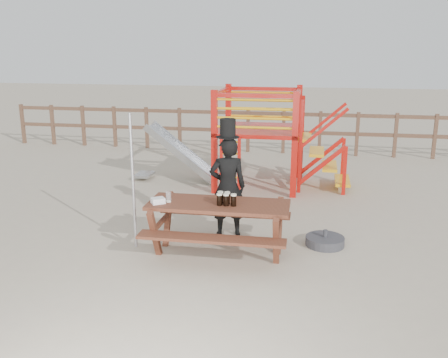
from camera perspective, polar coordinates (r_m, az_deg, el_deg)
ground at (r=7.59m, az=-0.91°, el=-7.78°), size 60.00×60.00×0.00m
back_fence at (r=14.09m, az=4.79°, el=5.99°), size 15.09×0.09×1.20m
playground_fort at (r=10.67m, az=3.58°, el=4.93°), size 4.71×1.84×2.10m
picnic_table at (r=7.17m, az=-0.63°, el=-4.95°), size 2.02×1.40×0.78m
man_with_hat at (r=7.80m, az=0.42°, el=-0.62°), size 0.66×0.52×1.87m
metal_pole at (r=7.39m, az=-10.36°, el=-0.36°), size 0.04×0.04×2.02m
parasol_base at (r=7.77m, az=11.46°, el=-6.97°), size 0.59×0.59×0.25m
paper_bag at (r=7.12m, az=-7.55°, el=-2.47°), size 0.23×0.22×0.08m
stout_pints at (r=6.98m, az=0.16°, el=-2.28°), size 0.28×0.18×0.17m
empty_glasses at (r=7.15m, az=-6.37°, el=-2.10°), size 0.08×0.08×0.15m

